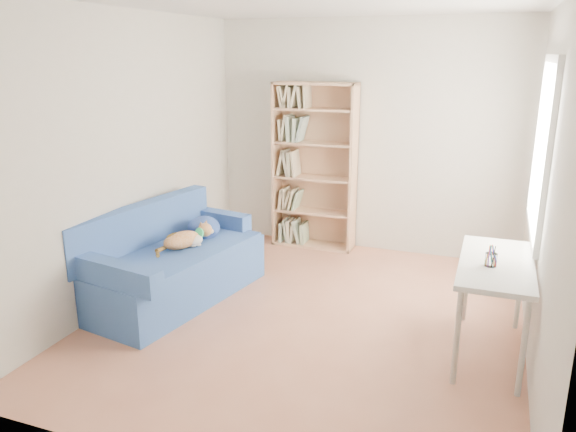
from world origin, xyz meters
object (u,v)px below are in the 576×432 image
(pen_cup, at_px, (491,258))
(desk, at_px, (496,272))
(sofa, at_px, (171,264))
(bookshelf, at_px, (314,173))

(pen_cup, bearing_deg, desk, 68.78)
(sofa, bearing_deg, pen_cup, 6.60)
(pen_cup, bearing_deg, sofa, 176.56)
(bookshelf, bearing_deg, desk, -43.47)
(desk, xyz_separation_m, pen_cup, (-0.04, -0.11, 0.14))
(desk, height_order, pen_cup, pen_cup)
(bookshelf, relative_size, pen_cup, 11.84)
(bookshelf, distance_m, pen_cup, 2.84)
(sofa, relative_size, pen_cup, 11.90)
(sofa, bearing_deg, bookshelf, 77.06)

